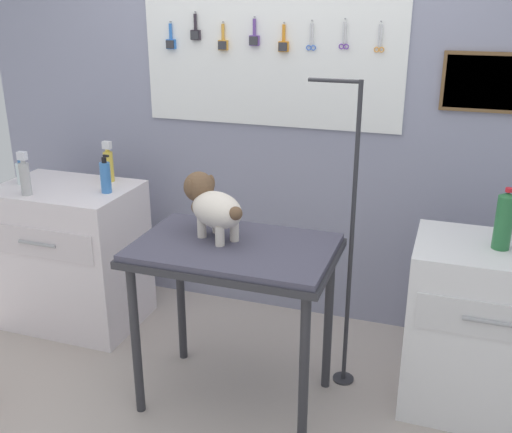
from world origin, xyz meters
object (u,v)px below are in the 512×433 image
at_px(soda_bottle, 504,221).
at_px(conditioner_bottle, 109,164).
at_px(grooming_arm, 349,253).
at_px(dog, 212,205).
at_px(cabinet_right, 481,328).
at_px(grooming_table, 234,263).
at_px(counter_left, 72,255).

bearing_deg(soda_bottle, conditioner_bottle, 172.81).
xyz_separation_m(grooming_arm, dog, (-0.61, -0.26, 0.27)).
distance_m(cabinet_right, conditioner_bottle, 2.24).
xyz_separation_m(dog, conditioner_bottle, (-0.90, 0.55, -0.02)).
distance_m(conditioner_bottle, soda_bottle, 2.20).
height_order(grooming_table, grooming_arm, grooming_arm).
height_order(counter_left, conditioner_bottle, conditioner_bottle).
relative_size(grooming_table, conditioner_bottle, 3.84).
height_order(cabinet_right, conditioner_bottle, conditioner_bottle).
xyz_separation_m(grooming_arm, soda_bottle, (0.68, 0.01, 0.25)).
height_order(grooming_arm, dog, grooming_arm).
xyz_separation_m(counter_left, conditioner_bottle, (0.19, 0.19, 0.54)).
bearing_deg(counter_left, grooming_table, -18.92).
height_order(conditioner_bottle, soda_bottle, soda_bottle).
bearing_deg(cabinet_right, soda_bottle, -19.42).
xyz_separation_m(dog, soda_bottle, (1.29, 0.27, -0.02)).
distance_m(grooming_arm, conditioner_bottle, 1.55).
bearing_deg(cabinet_right, grooming_arm, -178.53).
bearing_deg(soda_bottle, dog, -168.16).
height_order(grooming_arm, soda_bottle, grooming_arm).
bearing_deg(cabinet_right, grooming_table, -163.23).
bearing_deg(grooming_table, conditioner_bottle, 149.49).
height_order(counter_left, soda_bottle, soda_bottle).
height_order(dog, soda_bottle, dog).
bearing_deg(soda_bottle, counter_left, 177.89).
xyz_separation_m(grooming_table, soda_bottle, (1.16, 0.33, 0.23)).
bearing_deg(grooming_arm, soda_bottle, 0.59).
height_order(grooming_table, conditioner_bottle, conditioner_bottle).
relative_size(grooming_table, counter_left, 1.07).
bearing_deg(grooming_table, soda_bottle, 15.94).
relative_size(grooming_table, grooming_arm, 0.60).
bearing_deg(conditioner_bottle, soda_bottle, -7.19).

